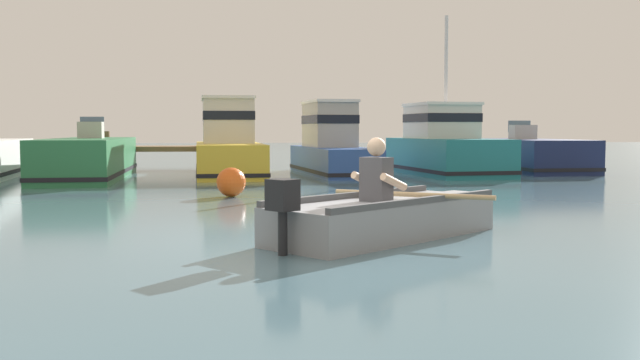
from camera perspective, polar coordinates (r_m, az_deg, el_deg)
name	(u,v)px	position (r m, az deg, el deg)	size (l,w,h in m)	color
ground_plane	(292,238)	(8.50, -2.25, -4.64)	(120.00, 120.00, 0.00)	slate
wooden_dock	(42,149)	(24.21, -21.24, 2.31)	(13.39, 1.64, 1.29)	brown
rowboat_with_person	(388,216)	(8.59, 5.41, -2.87)	(3.21, 2.89, 1.19)	gray
moored_boat_green	(88,159)	(19.73, -17.92, 1.58)	(2.13, 6.59, 1.63)	#287042
moored_boat_yellow	(228,146)	(20.47, -7.30, 2.69)	(2.14, 5.74, 2.20)	gold
moored_boat_blue	(332,147)	(20.60, 0.93, 2.63)	(2.15, 5.17, 2.12)	#2D519E
moored_boat_teal	(445,147)	(20.71, 9.91, 2.58)	(2.64, 4.98, 4.47)	#1E727A
moored_boat_navy	(528,156)	(23.01, 16.18, 1.86)	(2.40, 5.29, 1.56)	#19234C
mooring_buoy	(231,182)	(13.76, -7.07, -0.17)	(0.56, 0.56, 0.56)	#E55919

